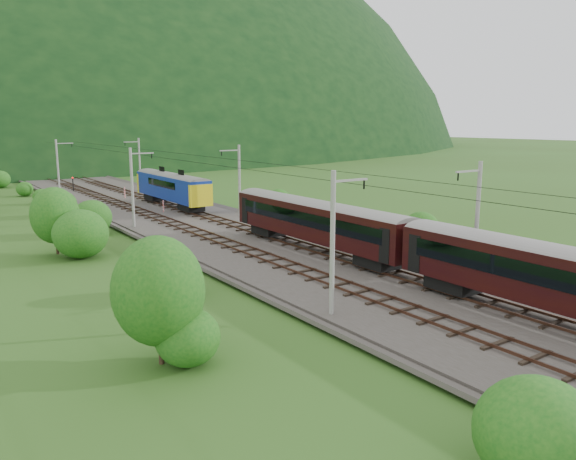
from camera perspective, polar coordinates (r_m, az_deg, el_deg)
ground at (r=35.91m, az=12.20°, el=-6.88°), size 600.00×600.00×0.00m
railbed at (r=43.02m, az=2.49°, el=-3.45°), size 14.00×220.00×0.30m
track_left at (r=41.61m, az=-0.15°, el=-3.62°), size 2.40×220.00×0.27m
track_right at (r=44.42m, az=4.97°, el=-2.72°), size 2.40×220.00×0.27m
catenary_left at (r=58.76m, az=-15.49°, el=4.36°), size 2.54×192.28×8.00m
catenary_right at (r=63.79m, az=-5.02°, el=5.21°), size 2.54×192.28×8.00m
overhead_wires at (r=41.84m, az=2.57°, el=5.81°), size 4.83×198.00×0.03m
train at (r=32.12m, az=26.54°, el=-3.70°), size 2.81×112.44×4.88m
hazard_post_near at (r=68.07m, az=-12.55°, el=2.38°), size 0.15×0.15×1.39m
hazard_post_far at (r=82.14m, az=-16.26°, el=3.68°), size 0.16×0.16×1.50m
signal at (r=92.58m, az=-21.01°, el=4.50°), size 0.24×0.24×2.20m
vegetation_left at (r=32.49m, az=-12.88°, el=-4.49°), size 12.16×142.20×6.34m
vegetation_right at (r=50.49m, az=11.93°, el=-0.08°), size 4.51×103.84×3.00m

